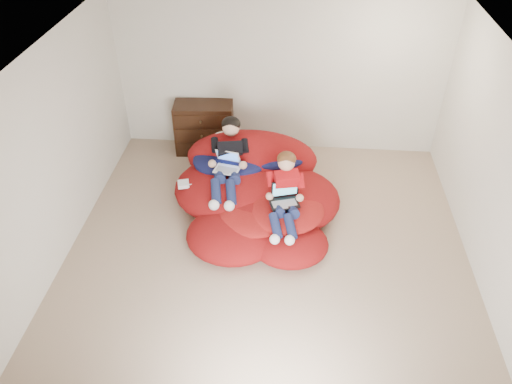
# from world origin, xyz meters

# --- Properties ---
(room_shell) EXTENTS (5.10, 5.10, 2.77)m
(room_shell) POSITION_xyz_m (0.00, 0.00, 0.22)
(room_shell) COLOR tan
(room_shell) RESTS_ON ground
(dresser) EXTENTS (0.95, 0.55, 0.82)m
(dresser) POSITION_xyz_m (-1.17, 2.25, 0.41)
(dresser) COLOR black
(dresser) RESTS_ON ground
(beanbag_pile) EXTENTS (2.31, 2.35, 0.89)m
(beanbag_pile) POSITION_xyz_m (-0.24, 0.85, 0.27)
(beanbag_pile) COLOR maroon
(beanbag_pile) RESTS_ON ground
(cream_pillow) EXTENTS (0.44, 0.28, 0.28)m
(cream_pillow) POSITION_xyz_m (-0.73, 1.55, 0.62)
(cream_pillow) COLOR white
(cream_pillow) RESTS_ON beanbag_pile
(older_boy) EXTENTS (0.42, 1.30, 0.74)m
(older_boy) POSITION_xyz_m (-0.62, 1.06, 0.68)
(older_boy) COLOR black
(older_boy) RESTS_ON beanbag_pile
(younger_boy) EXTENTS (0.41, 0.98, 0.78)m
(younger_boy) POSITION_xyz_m (0.18, 0.38, 0.66)
(younger_boy) COLOR #B91015
(younger_boy) RESTS_ON beanbag_pile
(laptop_white) EXTENTS (0.37, 0.39, 0.23)m
(laptop_white) POSITION_xyz_m (-0.62, 0.94, 0.64)
(laptop_white) COLOR silver
(laptop_white) RESTS_ON older_boy
(laptop_black) EXTENTS (0.41, 0.37, 0.26)m
(laptop_black) POSITION_xyz_m (0.18, 0.35, 0.58)
(laptop_black) COLOR black
(laptop_black) RESTS_ON younger_boy
(power_adapter) EXTENTS (0.18, 0.18, 0.06)m
(power_adapter) POSITION_xyz_m (-1.20, 0.72, 0.42)
(power_adapter) COLOR silver
(power_adapter) RESTS_ON beanbag_pile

